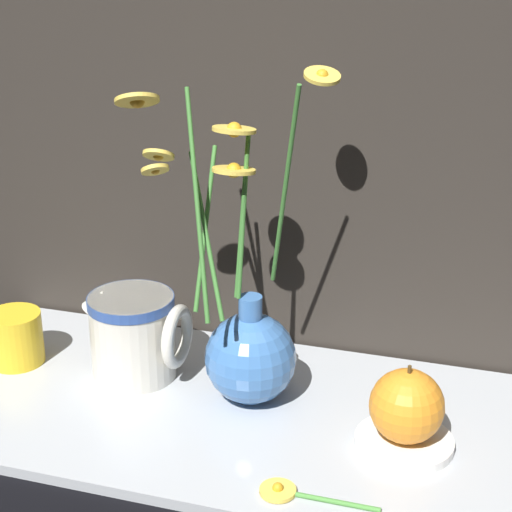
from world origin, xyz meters
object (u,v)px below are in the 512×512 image
at_px(yellow_mug, 13,337).
at_px(vase_with_flowers, 249,345).
at_px(orange_fruit, 407,406).
at_px(ceramic_pitcher, 135,332).

bearing_deg(yellow_mug, vase_with_flowers, 0.19).
relative_size(yellow_mug, orange_fruit, 0.90).
bearing_deg(vase_with_flowers, ceramic_pitcher, 175.54).
bearing_deg(vase_with_flowers, yellow_mug, -179.81).
height_order(vase_with_flowers, yellow_mug, vase_with_flowers).
relative_size(vase_with_flowers, ceramic_pitcher, 2.95).
relative_size(yellow_mug, ceramic_pitcher, 0.61).
bearing_deg(ceramic_pitcher, vase_with_flowers, -4.46).
bearing_deg(vase_with_flowers, orange_fruit, -13.51).
relative_size(vase_with_flowers, orange_fruit, 4.34).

